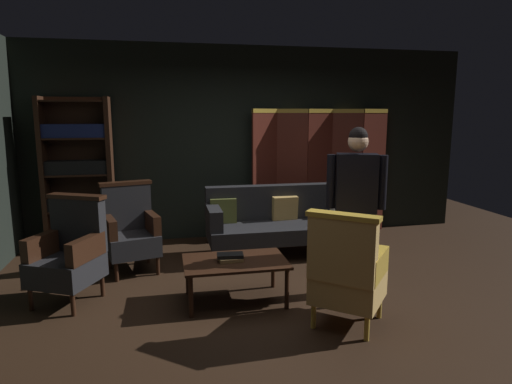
# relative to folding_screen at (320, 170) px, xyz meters

# --- Properties ---
(ground_plane) EXTENTS (10.00, 10.00, 0.00)m
(ground_plane) POSITION_rel_folding_screen_xyz_m (-1.29, -2.26, -0.99)
(ground_plane) COLOR black
(back_wall) EXTENTS (7.20, 0.10, 2.80)m
(back_wall) POSITION_rel_folding_screen_xyz_m (-1.29, 0.19, 0.41)
(back_wall) COLOR black
(back_wall) RESTS_ON ground_plane
(folding_screen) EXTENTS (2.15, 0.25, 1.90)m
(folding_screen) POSITION_rel_folding_screen_xyz_m (0.00, 0.00, 0.00)
(folding_screen) COLOR #5B2319
(folding_screen) RESTS_ON ground_plane
(bookshelf) EXTENTS (0.90, 0.32, 2.05)m
(bookshelf) POSITION_rel_folding_screen_xyz_m (-3.44, -0.06, 0.08)
(bookshelf) COLOR black
(bookshelf) RESTS_ON ground_plane
(velvet_couch) EXTENTS (2.12, 0.78, 0.88)m
(velvet_couch) POSITION_rel_folding_screen_xyz_m (-0.74, -0.80, -0.53)
(velvet_couch) COLOR black
(velvet_couch) RESTS_ON ground_plane
(coffee_table) EXTENTS (1.00, 0.64, 0.42)m
(coffee_table) POSITION_rel_folding_screen_xyz_m (-1.66, -2.22, -0.61)
(coffee_table) COLOR black
(coffee_table) RESTS_ON ground_plane
(armchair_gilt_accent) EXTENTS (0.81, 0.81, 1.04)m
(armchair_gilt_accent) POSITION_rel_folding_screen_xyz_m (-0.80, -2.93, -0.50)
(armchair_gilt_accent) COLOR gold
(armchair_gilt_accent) RESTS_ON ground_plane
(armchair_wing_left) EXTENTS (0.71, 0.71, 1.04)m
(armchair_wing_left) POSITION_rel_folding_screen_xyz_m (-2.72, -1.10, -0.50)
(armchair_wing_left) COLOR black
(armchair_wing_left) RESTS_ON ground_plane
(armchair_wing_right) EXTENTS (0.77, 0.77, 1.04)m
(armchair_wing_right) POSITION_rel_folding_screen_xyz_m (-3.24, -1.87, -0.50)
(armchair_wing_right) COLOR black
(armchair_wing_right) RESTS_ON ground_plane
(standing_figure) EXTENTS (0.56, 0.33, 1.70)m
(standing_figure) POSITION_rel_folding_screen_xyz_m (-0.44, -2.26, 0.04)
(standing_figure) COLOR black
(standing_figure) RESTS_ON ground_plane
(book_tan_leather) EXTENTS (0.24, 0.20, 0.03)m
(book_tan_leather) POSITION_rel_folding_screen_xyz_m (-1.70, -2.22, -0.55)
(book_tan_leather) COLOR #9E7A47
(book_tan_leather) RESTS_ON coffee_table
(book_black_cloth) EXTENTS (0.26, 0.17, 0.03)m
(book_black_cloth) POSITION_rel_folding_screen_xyz_m (-1.70, -2.22, -0.51)
(book_black_cloth) COLOR black
(book_black_cloth) RESTS_ON book_tan_leather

